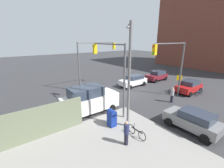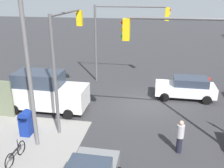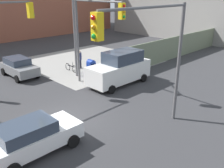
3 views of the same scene
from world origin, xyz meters
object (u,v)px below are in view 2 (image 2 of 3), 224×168
object	(u,v)px
van_white_delivery	(45,92)
traffic_signal_nw_corner	(194,58)
fire_hydrant	(208,83)
bicycle_leaning_on_fence	(16,154)
street_lamp_corner	(35,55)
pedestrian_waiting	(180,136)
mailbox_blue	(26,122)
traffic_signal_se_corner	(124,28)
traffic_signal_ne_corner	(66,45)
hatchback_white	(186,87)

from	to	relation	value
van_white_delivery	traffic_signal_nw_corner	bearing A→B (deg)	162.97
fire_hydrant	bicycle_leaning_on_fence	xyz separation A→B (m)	(10.60, 11.40, -0.14)
street_lamp_corner	fire_hydrant	world-z (taller)	street_lamp_corner
fire_hydrant	pedestrian_waiting	world-z (taller)	pedestrian_waiting
fire_hydrant	mailbox_blue	bearing A→B (deg)	39.40
traffic_signal_se_corner	mailbox_blue	xyz separation A→B (m)	(4.07, 9.50, -3.91)
traffic_signal_ne_corner	mailbox_blue	world-z (taller)	traffic_signal_ne_corner
hatchback_white	pedestrian_waiting	size ratio (longest dim) A/B	2.46
street_lamp_corner	mailbox_blue	bearing A→B (deg)	-22.61
traffic_signal_nw_corner	fire_hydrant	distance (m)	10.00
pedestrian_waiting	bicycle_leaning_on_fence	size ratio (longest dim) A/B	1.00
bicycle_leaning_on_fence	street_lamp_corner	bearing A→B (deg)	-110.62
traffic_signal_nw_corner	traffic_signal_ne_corner	world-z (taller)	same
traffic_signal_se_corner	van_white_delivery	size ratio (longest dim) A/B	1.20
traffic_signal_ne_corner	traffic_signal_se_corner	bearing A→B (deg)	-108.54
traffic_signal_nw_corner	traffic_signal_ne_corner	bearing A→B (deg)	-15.69
traffic_signal_ne_corner	van_white_delivery	bearing A→B (deg)	-21.49
traffic_signal_ne_corner	fire_hydrant	size ratio (longest dim) A/B	6.91
street_lamp_corner	hatchback_white	bearing A→B (deg)	-137.27
pedestrian_waiting	bicycle_leaning_on_fence	distance (m)	7.88
traffic_signal_nw_corner	pedestrian_waiting	distance (m)	3.81
traffic_signal_se_corner	hatchback_white	bearing A→B (deg)	152.27
traffic_signal_ne_corner	street_lamp_corner	world-z (taller)	street_lamp_corner
traffic_signal_nw_corner	traffic_signal_se_corner	distance (m)	10.04
street_lamp_corner	mailbox_blue	size ratio (longest dim) A/B	5.59
pedestrian_waiting	traffic_signal_ne_corner	bearing A→B (deg)	176.17
van_white_delivery	traffic_signal_ne_corner	bearing A→B (deg)	158.51
street_lamp_corner	bicycle_leaning_on_fence	distance (m)	4.71
mailbox_blue	bicycle_leaning_on_fence	xyz separation A→B (m)	(-0.60, 2.20, -0.42)
pedestrian_waiting	traffic_signal_nw_corner	bearing A→B (deg)	82.73
traffic_signal_se_corner	hatchback_white	distance (m)	6.91
traffic_signal_nw_corner	van_white_delivery	size ratio (longest dim) A/B	1.20
traffic_signal_se_corner	bicycle_leaning_on_fence	bearing A→B (deg)	73.46
hatchback_white	pedestrian_waiting	distance (m)	7.09
street_lamp_corner	traffic_signal_se_corner	bearing A→B (deg)	-105.84
pedestrian_waiting	bicycle_leaning_on_fence	xyz separation A→B (m)	(7.60, 2.00, -0.57)
traffic_signal_ne_corner	mailbox_blue	xyz separation A→B (m)	(1.70, 2.42, -3.84)
traffic_signal_nw_corner	pedestrian_waiting	size ratio (longest dim) A/B	3.71
traffic_signal_ne_corner	bicycle_leaning_on_fence	xyz separation A→B (m)	(1.10, 4.62, -4.26)
street_lamp_corner	mailbox_blue	distance (m)	4.16
street_lamp_corner	bicycle_leaning_on_fence	xyz separation A→B (m)	(0.63, 1.68, -4.35)
traffic_signal_ne_corner	street_lamp_corner	distance (m)	2.97
traffic_signal_se_corner	bicycle_leaning_on_fence	distance (m)	12.95
traffic_signal_se_corner	street_lamp_corner	distance (m)	10.41
street_lamp_corner	hatchback_white	xyz separation A→B (m)	(-7.94, -7.33, -3.86)
street_lamp_corner	pedestrian_waiting	distance (m)	7.94
hatchback_white	bicycle_leaning_on_fence	bearing A→B (deg)	46.45
mailbox_blue	bicycle_leaning_on_fence	distance (m)	2.32
traffic_signal_se_corner	bicycle_leaning_on_fence	xyz separation A→B (m)	(3.47, 11.70, -4.32)
traffic_signal_nw_corner	street_lamp_corner	distance (m)	7.37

